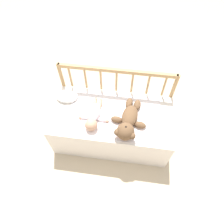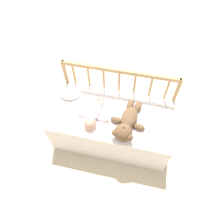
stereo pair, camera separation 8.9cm
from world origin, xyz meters
TOP-DOWN VIEW (x-y plane):
  - ground_plane at (0.00, 0.00)m, footprint 12.00×12.00m
  - crib_mattress at (0.00, 0.00)m, footprint 1.18×0.59m
  - crib_rail at (0.00, 0.32)m, footprint 1.18×0.04m
  - blanket at (0.02, -0.01)m, footprint 0.88×0.54m
  - teddy_bear at (0.16, -0.10)m, footprint 0.34×0.49m
  - baby at (-0.16, -0.07)m, footprint 0.31×0.40m
  - small_pillow at (-0.48, 0.14)m, footprint 0.22×0.17m

SIDE VIEW (x-z plane):
  - ground_plane at x=0.00m, z-range 0.00..0.00m
  - crib_mattress at x=0.00m, z-range 0.00..0.42m
  - blanket at x=0.02m, z-range 0.42..0.43m
  - small_pillow at x=-0.48m, z-range 0.42..0.48m
  - baby at x=-0.16m, z-range 0.41..0.52m
  - teddy_bear at x=0.16m, z-range 0.40..0.57m
  - crib_rail at x=0.00m, z-range 0.15..0.87m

